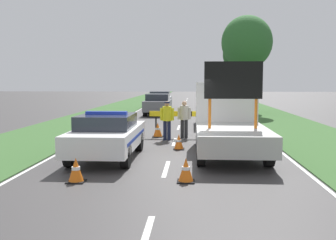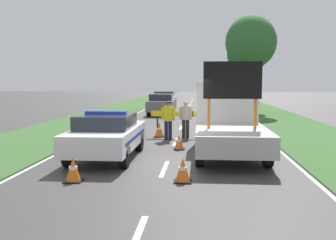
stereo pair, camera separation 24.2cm
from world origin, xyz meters
name	(u,v)px [view 1 (the left image)]	position (x,y,z in m)	size (l,w,h in m)	color
ground_plane	(169,161)	(0.00, 0.00, 0.00)	(160.00, 160.00, 0.00)	#3D3A3A
lane_markings	(182,117)	(0.00, 14.78, 0.00)	(7.68, 63.85, 0.01)	silver
grass_verge_left	(111,111)	(-5.98, 20.00, 0.01)	(4.19, 120.00, 0.03)	#38602D
grass_verge_right	(258,111)	(5.98, 20.00, 0.01)	(4.19, 120.00, 0.03)	#38602D
police_car	(108,135)	(-1.94, 0.29, 0.75)	(1.85, 4.50, 1.51)	white
work_truck	(228,120)	(1.94, 1.68, 1.11)	(2.17, 5.46, 3.03)	white
road_barrier	(181,116)	(0.24, 5.21, 0.94)	(2.78, 0.08, 1.13)	black
police_officer	(167,117)	(-0.33, 4.29, 0.96)	(0.58, 0.37, 1.61)	#191E38
pedestrian_civilian	(184,116)	(0.37, 4.87, 0.94)	(0.57, 0.37, 1.60)	#232326
traffic_cone_near_police	(158,130)	(-0.79, 5.17, 0.31)	(0.46, 0.46, 0.64)	black
traffic_cone_centre_front	(98,133)	(-3.24, 4.35, 0.27)	(0.39, 0.39, 0.54)	black
traffic_cone_near_truck	(76,170)	(-2.08, -2.69, 0.29)	(0.43, 0.43, 0.60)	black
traffic_cone_behind_barrier	(186,170)	(0.57, -2.51, 0.29)	(0.43, 0.43, 0.59)	black
traffic_cone_lane_edge	(179,142)	(0.24, 2.05, 0.27)	(0.39, 0.39, 0.55)	black
queued_car_van_white	(213,112)	(1.85, 9.45, 0.75)	(1.84, 4.06, 1.43)	silver
queued_car_suv_grey	(158,104)	(-1.78, 16.44, 0.79)	(1.82, 4.03, 1.52)	slate
queued_car_sedan_silver	(160,99)	(-2.18, 23.36, 0.80)	(1.92, 4.28, 1.52)	#B2B2B7
roadside_tree_near_left	(243,55)	(4.67, 19.87, 4.54)	(3.12, 3.12, 6.22)	#4C3823
roadside_tree_near_right	(247,43)	(4.62, 17.21, 5.20)	(3.66, 3.66, 7.16)	#4C3823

